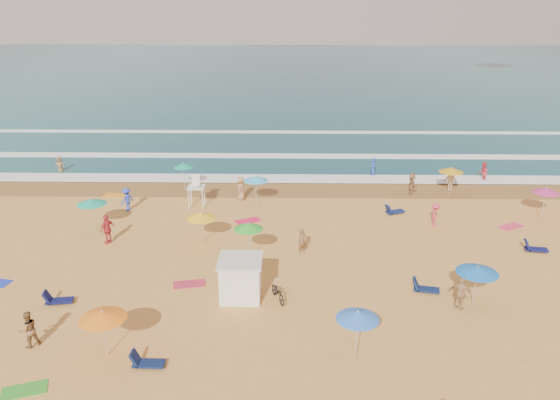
{
  "coord_description": "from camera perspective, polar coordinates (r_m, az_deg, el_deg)",
  "views": [
    {
      "loc": [
        -1.75,
        -28.78,
        14.43
      ],
      "look_at": [
        -2.37,
        6.0,
        1.5
      ],
      "focal_mm": 35.0,
      "sensor_mm": 36.0,
      "label": 1
    }
  ],
  "objects": [
    {
      "name": "ground",
      "position": [
        32.24,
        4.04,
        -6.25
      ],
      "size": [
        220.0,
        220.0,
        0.0
      ],
      "primitive_type": "plane",
      "color": "gold",
      "rests_on": "ground"
    },
    {
      "name": "ocean",
      "position": [
        113.71,
        1.95,
        13.09
      ],
      "size": [
        220.0,
        140.0,
        0.18
      ],
      "primitive_type": "cube",
      "color": "#0C4756",
      "rests_on": "ground"
    },
    {
      "name": "wet_sand",
      "position": [
        43.76,
        3.26,
        1.11
      ],
      "size": [
        220.0,
        220.0,
        0.0
      ],
      "primitive_type": "plane",
      "color": "olive",
      "rests_on": "ground"
    },
    {
      "name": "surf_foam",
      "position": [
        52.14,
        2.91,
        4.41
      ],
      "size": [
        200.0,
        18.7,
        0.05
      ],
      "color": "white",
      "rests_on": "ground"
    },
    {
      "name": "cabana",
      "position": [
        28.06,
        -4.13,
        -8.26
      ],
      "size": [
        2.0,
        2.0,
        2.0
      ],
      "primitive_type": "cube",
      "color": "white",
      "rests_on": "ground"
    },
    {
      "name": "cabana_roof",
      "position": [
        27.57,
        -4.18,
        -6.33
      ],
      "size": [
        2.2,
        2.2,
        0.12
      ],
      "primitive_type": "cube",
      "color": "silver",
      "rests_on": "cabana"
    },
    {
      "name": "bicycle",
      "position": [
        27.97,
        -0.21,
        -9.6
      ],
      "size": [
        1.18,
        1.8,
        0.9
      ],
      "primitive_type": "imported",
      "rotation": [
        0.0,
        0.0,
        0.38
      ],
      "color": "black",
      "rests_on": "ground"
    },
    {
      "name": "lifeguard_stand",
      "position": [
        40.18,
        -8.71,
        0.7
      ],
      "size": [
        1.2,
        1.2,
        2.1
      ],
      "primitive_type": null,
      "color": "white",
      "rests_on": "ground"
    },
    {
      "name": "beach_umbrellas",
      "position": [
        32.01,
        8.61,
        -2.49
      ],
      "size": [
        53.95,
        26.38,
        0.77
      ],
      "color": "green",
      "rests_on": "ground"
    },
    {
      "name": "loungers",
      "position": [
        31.12,
        17.82,
        -7.96
      ],
      "size": [
        46.31,
        21.8,
        0.34
      ],
      "color": "#0E1246",
      "rests_on": "ground"
    },
    {
      "name": "towels",
      "position": [
        30.75,
        2.35,
        -7.59
      ],
      "size": [
        39.16,
        23.62,
        0.03
      ],
      "color": "#CB4D19",
      "rests_on": "ground"
    },
    {
      "name": "beachgoers",
      "position": [
        37.91,
        -0.07,
        -0.62
      ],
      "size": [
        42.23,
        26.25,
        2.13
      ],
      "color": "#B47153",
      "rests_on": "ground"
    }
  ]
}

